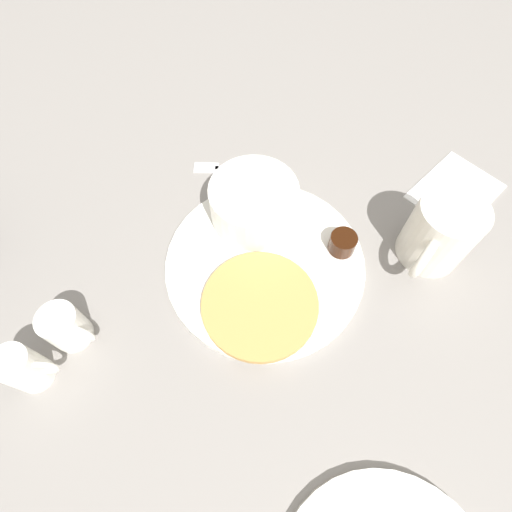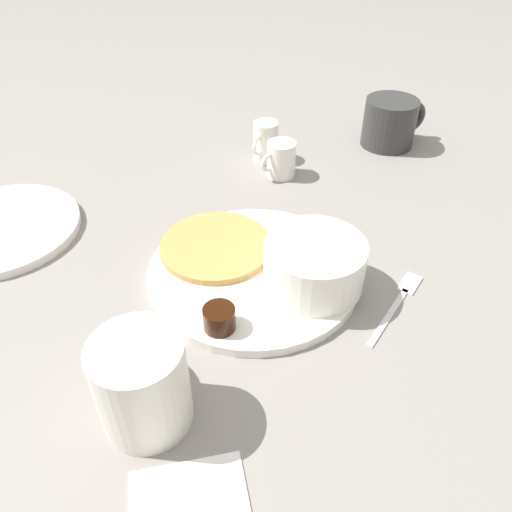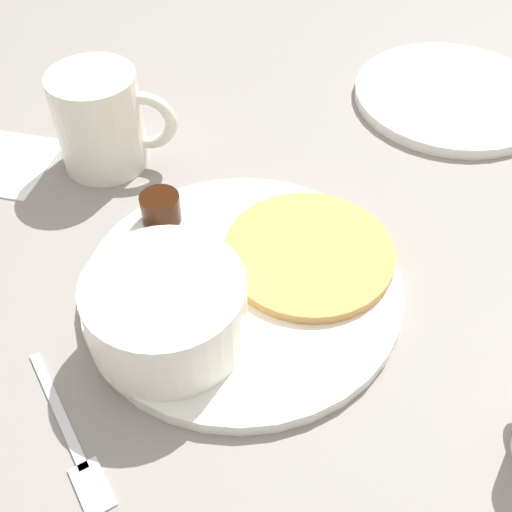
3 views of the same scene
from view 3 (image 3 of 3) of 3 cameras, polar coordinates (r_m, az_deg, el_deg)
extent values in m
plane|color=gray|center=(0.53, -1.25, -3.13)|extent=(4.00, 4.00, 0.00)
cylinder|color=white|center=(0.53, -1.26, -2.71)|extent=(0.26, 0.26, 0.01)
cylinder|color=tan|center=(0.54, 4.72, 0.26)|extent=(0.14, 0.14, 0.01)
cylinder|color=white|center=(0.47, -7.97, -4.77)|extent=(0.12, 0.12, 0.06)
cylinder|color=white|center=(0.45, -8.29, -2.78)|extent=(0.10, 0.10, 0.01)
cylinder|color=black|center=(0.57, -8.48, 4.22)|extent=(0.04, 0.04, 0.03)
cylinder|color=white|center=(0.49, -11.11, -6.61)|extent=(0.04, 0.04, 0.02)
sphere|color=white|center=(0.48, -11.37, -5.48)|extent=(0.02, 0.02, 0.02)
cylinder|color=silver|center=(0.65, -13.77, 11.61)|extent=(0.08, 0.08, 0.10)
torus|color=silver|center=(0.63, -9.85, 11.75)|extent=(0.06, 0.02, 0.06)
cube|color=silver|center=(0.49, -17.23, -12.76)|extent=(0.06, 0.10, 0.00)
cube|color=silver|center=(0.46, -14.37, -19.25)|extent=(0.04, 0.04, 0.00)
cylinder|color=white|center=(0.78, 17.01, 13.47)|extent=(0.22, 0.22, 0.01)
camera|label=1|loc=(0.52, 36.69, 48.61)|focal=28.00mm
camera|label=2|loc=(0.69, -50.28, 34.99)|focal=35.00mm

